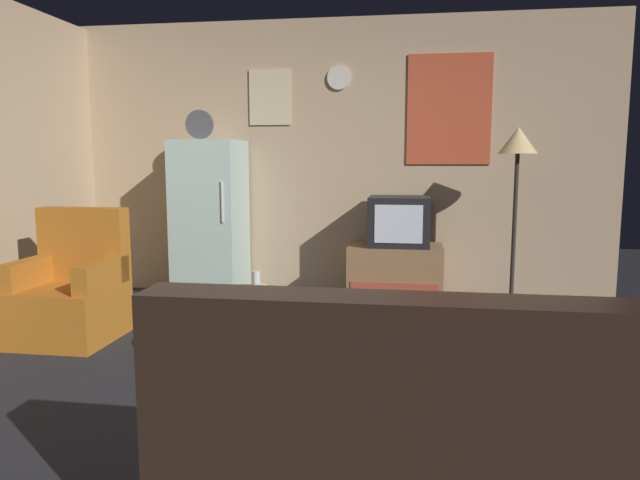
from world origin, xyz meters
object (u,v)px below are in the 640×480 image
at_px(coffee_table, 244,331).
at_px(armchair, 72,293).
at_px(crt_tv, 399,221).
at_px(remote_control, 261,289).
at_px(mug_ceramic_white, 262,292).
at_px(book_stack, 465,302).
at_px(couch, 414,454).
at_px(tv_stand, 395,275).
at_px(standing_lamp, 517,155).
at_px(wine_glass, 256,282).
at_px(fridge, 210,220).

relative_size(coffee_table, armchair, 0.75).
relative_size(crt_tv, remote_control, 3.60).
xyz_separation_m(remote_control, armchair, (-1.51, 0.24, -0.14)).
bearing_deg(mug_ceramic_white, book_stack, 51.57).
height_order(armchair, couch, armchair).
height_order(tv_stand, coffee_table, tv_stand).
height_order(standing_lamp, book_stack, standing_lamp).
bearing_deg(mug_ceramic_white, standing_lamp, 42.65).
bearing_deg(tv_stand, coffee_table, -117.39).
xyz_separation_m(wine_glass, couch, (1.00, -1.66, -0.22)).
bearing_deg(crt_tv, standing_lamp, -11.93).
bearing_deg(fridge, couch, -60.52).
distance_m(fridge, mug_ceramic_white, 2.08).
bearing_deg(remote_control, tv_stand, 53.82).
bearing_deg(standing_lamp, armchair, -160.75).
relative_size(remote_control, book_stack, 0.70).
relative_size(fridge, coffee_table, 2.46).
xyz_separation_m(crt_tv, coffee_table, (-0.94, -1.77, -0.54)).
height_order(standing_lamp, armchair, standing_lamp).
height_order(standing_lamp, wine_glass, standing_lamp).
height_order(standing_lamp, coffee_table, standing_lamp).
distance_m(standing_lamp, remote_control, 2.47).
bearing_deg(crt_tv, mug_ceramic_white, -113.65).
height_order(fridge, couch, fridge).
height_order(couch, book_stack, couch).
height_order(crt_tv, remote_control, crt_tv).
bearing_deg(fridge, remote_control, -60.72).
height_order(wine_glass, remote_control, wine_glass).
height_order(fridge, tv_stand, fridge).
relative_size(fridge, mug_ceramic_white, 19.67).
height_order(fridge, remote_control, fridge).
distance_m(standing_lamp, coffee_table, 2.71).
height_order(fridge, standing_lamp, fridge).
bearing_deg(tv_stand, book_stack, -6.44).
bearing_deg(wine_glass, remote_control, 86.64).
xyz_separation_m(standing_lamp, couch, (-0.84, -3.16, -1.05)).
height_order(remote_control, couch, couch).
xyz_separation_m(coffee_table, wine_glass, (0.07, 0.07, 0.31)).
relative_size(tv_stand, mug_ceramic_white, 9.33).
bearing_deg(fridge, wine_glass, -62.13).
relative_size(standing_lamp, couch, 0.94).
bearing_deg(couch, fridge, 119.48).
height_order(crt_tv, armchair, crt_tv).
relative_size(standing_lamp, wine_glass, 10.60).
distance_m(fridge, wine_glass, 1.93).
xyz_separation_m(fridge, armchair, (-0.61, -1.36, -0.42)).
height_order(wine_glass, armchair, armchair).
relative_size(armchair, book_stack, 4.46).
bearing_deg(coffee_table, tv_stand, 62.61).
distance_m(remote_control, book_stack, 2.16).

